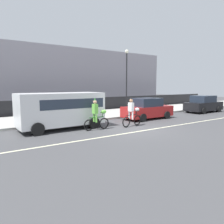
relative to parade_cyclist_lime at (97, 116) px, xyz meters
name	(u,v)px	position (x,y,z in m)	size (l,w,h in m)	color
ground_plane	(136,130)	(1.94, -1.28, -0.84)	(80.00, 80.00, 0.00)	#424244
road_centre_line	(141,131)	(1.94, -1.78, -0.84)	(36.00, 0.14, 0.01)	beige
sidewalk_curb	(85,116)	(1.94, 5.22, -0.77)	(60.00, 5.00, 0.15)	#ADAAA3
fence_line	(71,106)	(1.94, 8.12, -0.14)	(40.00, 0.08, 1.40)	black
building_backdrop	(58,78)	(4.13, 16.72, 2.68)	(28.00, 8.00, 7.04)	#99939E
parade_cyclist_lime	(97,116)	(0.00, 0.00, 0.00)	(1.72, 0.50, 1.92)	black
parade_cyclist_zebra	(132,113)	(2.45, -0.33, 0.00)	(1.71, 0.51, 1.92)	black
parked_van_white	(62,108)	(-1.57, 1.42, 0.44)	(5.00, 2.22, 2.18)	white
parked_car_black	(203,104)	(12.95, 1.39, -0.06)	(4.10, 1.92, 1.64)	black
parked_car_red	(147,109)	(5.42, 1.40, -0.06)	(4.10, 1.92, 1.64)	#AD1E1E
street_lamp_post	(127,71)	(6.79, 5.74, 3.15)	(0.36, 0.36, 5.86)	black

